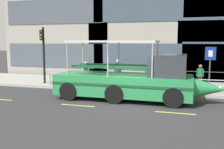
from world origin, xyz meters
TOP-DOWN VIEW (x-y plane):
  - ground_plane at (0.00, 0.00)m, footprint 120.00×120.00m
  - sidewalk at (0.00, 5.60)m, footprint 32.00×4.80m
  - curb_edge at (0.00, 3.11)m, footprint 32.00×0.18m
  - lane_centreline at (-0.00, -0.72)m, footprint 25.80×0.12m
  - curb_guardrail at (-0.66, 3.45)m, footprint 11.48×0.09m
  - traffic_light_pole at (-7.12, 3.96)m, footprint 0.24×0.46m
  - parking_sign at (4.07, 3.75)m, footprint 0.60×0.12m
  - duck_tour_boat at (-0.00, 1.31)m, footprint 9.27×2.51m
  - pedestrian_near_bow at (3.59, 4.94)m, footprint 0.45×0.21m
  - pedestrian_mid_left at (0.40, 4.17)m, footprint 0.45×0.26m
  - pedestrian_mid_right at (-1.82, 4.76)m, footprint 0.51×0.24m
  - pedestrian_near_stern at (-3.95, 4.14)m, footprint 0.23×0.47m

SIDE VIEW (x-z plane):
  - ground_plane at x=0.00m, z-range 0.00..0.00m
  - lane_centreline at x=0.00m, z-range 0.00..0.01m
  - sidewalk at x=0.00m, z-range 0.00..0.18m
  - curb_edge at x=0.00m, z-range 0.00..0.18m
  - curb_guardrail at x=-0.66m, z-range 0.32..1.14m
  - duck_tour_boat at x=0.00m, z-range -0.55..2.70m
  - pedestrian_near_bow at x=3.59m, z-range 0.34..1.89m
  - pedestrian_mid_left at x=0.40m, z-range 0.35..1.96m
  - pedestrian_near_stern at x=-3.95m, z-range 0.35..1.98m
  - pedestrian_mid_right at x=-1.82m, z-range 0.36..2.15m
  - parking_sign at x=4.07m, z-range 0.66..3.36m
  - traffic_light_pole at x=-7.12m, z-range 0.61..4.60m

